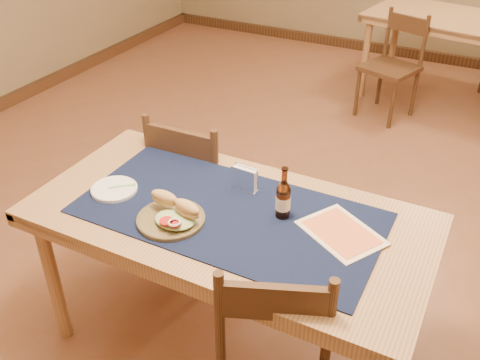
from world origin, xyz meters
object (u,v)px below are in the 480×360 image
at_px(back_table, 467,29).
at_px(chair_main_far, 199,187).
at_px(sandwich_plate, 173,216).
at_px(beer_bottle, 283,199).
at_px(main_table, 229,230).
at_px(napkin_holder, 244,179).

distance_m(back_table, chair_main_far, 2.94).
height_order(back_table, sandwich_plate, sandwich_plate).
bearing_deg(chair_main_far, beer_bottle, -31.44).
height_order(main_table, chair_main_far, chair_main_far).
xyz_separation_m(main_table, napkin_holder, (-0.02, 0.18, 0.14)).
relative_size(back_table, beer_bottle, 7.75).
height_order(main_table, back_table, same).
bearing_deg(main_table, chair_main_far, 132.93).
bearing_deg(beer_bottle, napkin_holder, 155.32).
relative_size(back_table, sandwich_plate, 6.38).
bearing_deg(sandwich_plate, chair_main_far, 113.49).
relative_size(chair_main_far, beer_bottle, 4.18).
distance_m(main_table, sandwich_plate, 0.25).
distance_m(chair_main_far, sandwich_plate, 0.73).
height_order(main_table, sandwich_plate, sandwich_plate).
xyz_separation_m(main_table, sandwich_plate, (-0.16, -0.15, 0.12)).
distance_m(sandwich_plate, napkin_holder, 0.36).
bearing_deg(sandwich_plate, back_table, 79.29).
bearing_deg(back_table, chair_main_far, -108.01).
xyz_separation_m(sandwich_plate, beer_bottle, (0.36, 0.23, 0.05)).
distance_m(main_table, chair_main_far, 0.65).
height_order(sandwich_plate, napkin_holder, napkin_holder).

